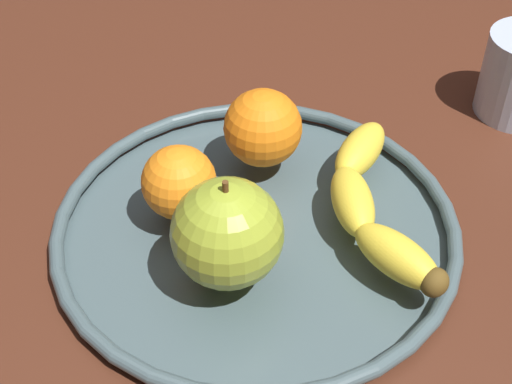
{
  "coord_description": "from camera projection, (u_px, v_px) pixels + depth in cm",
  "views": [
    {
      "loc": [
        40.21,
        -13.84,
        43.5
      ],
      "look_at": [
        0.0,
        0.0,
        4.8
      ],
      "focal_mm": 51.66,
      "sensor_mm": 36.0,
      "label": 1
    }
  ],
  "objects": [
    {
      "name": "ground_plane",
      "position": [
        256.0,
        252.0,
        0.62
      ],
      "size": [
        135.54,
        135.54,
        4.0
      ],
      "primitive_type": "cube",
      "color": "#492416"
    },
    {
      "name": "fruit_bowl",
      "position": [
        256.0,
        227.0,
        0.6
      ],
      "size": [
        33.22,
        33.22,
        1.8
      ],
      "color": "#44585C",
      "rests_on": "ground_plane"
    },
    {
      "name": "banana",
      "position": [
        371.0,
        203.0,
        0.59
      ],
      "size": [
        20.47,
        9.7,
        3.23
      ],
      "rotation": [
        0.0,
        0.0,
        -0.22
      ],
      "color": "yellow",
      "rests_on": "fruit_bowl"
    },
    {
      "name": "apple",
      "position": [
        227.0,
        233.0,
        0.53
      ],
      "size": [
        8.24,
        8.24,
        9.04
      ],
      "color": "#98AD30",
      "rests_on": "fruit_bowl"
    },
    {
      "name": "orange_center",
      "position": [
        263.0,
        128.0,
        0.63
      ],
      "size": [
        6.8,
        6.8,
        6.8
      ],
      "primitive_type": "sphere",
      "color": "orange",
      "rests_on": "fruit_bowl"
    },
    {
      "name": "orange_back_right",
      "position": [
        179.0,
        182.0,
        0.58
      ],
      "size": [
        6.05,
        6.05,
        6.05
      ],
      "primitive_type": "sphere",
      "color": "orange",
      "rests_on": "fruit_bowl"
    }
  ]
}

